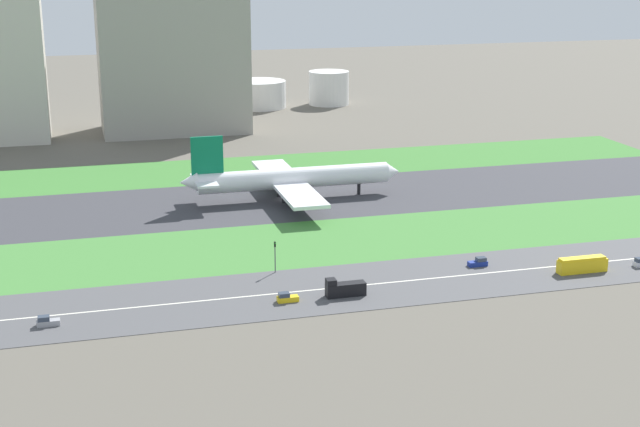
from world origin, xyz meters
name	(u,v)px	position (x,y,z in m)	size (l,w,h in m)	color
ground_plane	(282,200)	(0.00, 0.00, 0.00)	(800.00, 800.00, 0.00)	#5B564C
runway	(282,200)	(0.00, 0.00, 0.05)	(280.00, 46.00, 0.10)	#38383D
grass_median_north	(254,168)	(0.00, 41.00, 0.05)	(280.00, 36.00, 0.10)	#3D7A33
grass_median_south	(319,242)	(0.00, -41.00, 0.05)	(280.00, 36.00, 0.10)	#427F38
highway	(358,286)	(0.00, -73.00, 0.05)	(280.00, 28.00, 0.10)	#4C4C4F
highway_centerline	(358,286)	(0.00, -73.00, 0.11)	(266.00, 0.50, 0.01)	silver
airliner	(289,179)	(2.10, 0.00, 6.23)	(65.00, 56.00, 19.70)	white
car_2	(47,322)	(-64.38, -78.00, 0.92)	(4.40, 1.80, 2.00)	#99999E
bus_0	(582,265)	(51.14, -78.00, 1.82)	(11.60, 2.50, 3.50)	yellow
car_1	(479,262)	(30.54, -68.00, 0.92)	(4.40, 1.80, 2.00)	navy
truck_0	(344,289)	(-4.53, -78.00, 1.67)	(8.40, 2.50, 4.00)	black
car_3	(287,298)	(-16.92, -78.00, 0.92)	(4.40, 1.80, 2.00)	yellow
traffic_light	(275,255)	(-15.33, -60.01, 4.29)	(0.36, 0.50, 7.20)	#4C4C51
hangar_building	(173,63)	(-17.24, 114.00, 26.89)	(56.45, 33.23, 53.77)	#9E998E
fuel_tank_west	(259,94)	(26.13, 159.00, 6.11)	(24.45, 24.45, 12.22)	silver
fuel_tank_centre	(329,88)	(59.16, 159.00, 7.69)	(18.55, 18.55, 15.38)	silver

